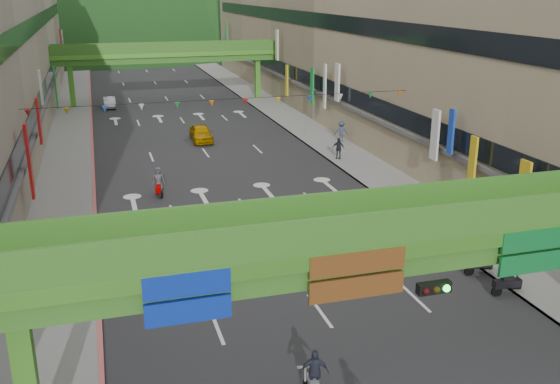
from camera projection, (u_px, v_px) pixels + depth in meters
road_slab at (188, 128)px, 61.41m from camera, size 18.00×140.00×0.02m
sidewalk_left at (71, 135)px, 58.42m from camera, size 4.00×140.00×0.15m
sidewalk_right at (294, 121)px, 64.35m from camera, size 4.00×140.00×0.15m
curb_left at (92, 133)px, 58.93m from camera, size 0.20×140.00×0.18m
curb_right at (276, 122)px, 63.84m from camera, size 0.20×140.00×0.18m
building_row_right at (369, 26)px, 63.56m from camera, size 12.80×95.00×19.00m
overpass_near at (424, 259)px, 19.40m from camera, size 28.00×12.27×7.10m
overpass_far at (167, 57)px, 73.38m from camera, size 28.00×2.20×7.10m
hill_left at (64, 42)px, 157.54m from camera, size 168.00×140.00×112.00m
hill_right at (207, 34)px, 186.55m from camera, size 208.00×176.00×128.00m
bunting_string at (229, 103)px, 41.33m from camera, size 26.00×0.36×0.47m
scooter_rider_mid at (253, 215)px, 35.10m from camera, size 0.81×1.60×2.00m
scooter_rider_left at (314, 377)px, 20.60m from camera, size 1.03×1.58×2.00m
scooter_rider_far at (158, 182)px, 41.24m from camera, size 0.90×1.59×2.00m
parked_scooter_row at (466, 255)px, 31.11m from camera, size 1.60×7.17×1.08m
car_silver at (109, 102)px, 71.69m from camera, size 1.39×3.81×1.25m
car_yellow at (201, 133)px, 56.05m from camera, size 1.86×4.44×1.50m
pedestrian_red at (495, 236)px, 32.83m from camera, size 0.86×0.73×1.55m
pedestrian_dark at (338, 150)px, 49.81m from camera, size 1.06×0.91×1.70m
pedestrian_blue at (341, 133)px, 55.30m from camera, size 1.00×0.82×1.86m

